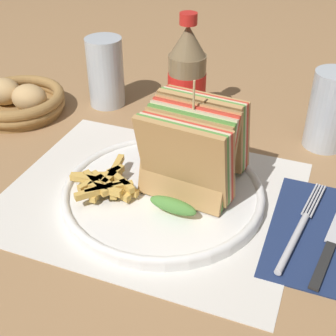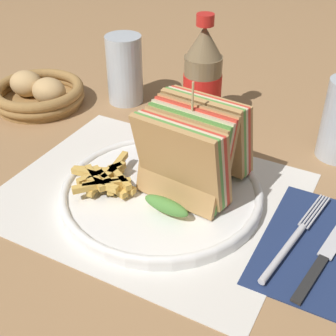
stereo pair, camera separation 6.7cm
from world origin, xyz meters
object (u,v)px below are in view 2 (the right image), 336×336
(coke_bottle_near, at_px, (203,76))
(glass_far, at_px, (125,74))
(club_sandwich, at_px, (192,151))
(fork, at_px, (290,243))
(plate_main, at_px, (161,192))
(knife, at_px, (330,249))
(bread_basket, at_px, (38,93))

(coke_bottle_near, bearing_deg, glass_far, -178.22)
(club_sandwich, bearing_deg, glass_far, 138.66)
(coke_bottle_near, relative_size, glass_far, 1.46)
(fork, xyz_separation_m, coke_bottle_near, (-0.24, 0.26, 0.07))
(fork, bearing_deg, club_sandwich, 174.72)
(fork, bearing_deg, glass_far, 156.19)
(plate_main, distance_m, knife, 0.24)
(glass_far, distance_m, bread_basket, 0.17)
(club_sandwich, bearing_deg, fork, -13.83)
(club_sandwich, xyz_separation_m, glass_far, (-0.25, 0.22, -0.02))
(bread_basket, bearing_deg, coke_bottle_near, 18.27)
(fork, height_order, coke_bottle_near, coke_bottle_near)
(club_sandwich, relative_size, fork, 0.89)
(bread_basket, bearing_deg, knife, -13.86)
(club_sandwich, relative_size, knife, 0.82)
(plate_main, bearing_deg, coke_bottle_near, 101.65)
(knife, bearing_deg, glass_far, 160.47)
(glass_far, bearing_deg, bread_basket, -145.98)
(plate_main, xyz_separation_m, glass_far, (-0.21, 0.24, 0.05))
(fork, relative_size, bread_basket, 1.12)
(glass_far, bearing_deg, coke_bottle_near, 1.78)
(plate_main, height_order, club_sandwich, club_sandwich)
(fork, relative_size, coke_bottle_near, 1.02)
(plate_main, height_order, bread_basket, bread_basket)
(knife, bearing_deg, plate_main, -170.97)
(plate_main, bearing_deg, bread_basket, 157.28)
(knife, distance_m, bread_basket, 0.61)
(plate_main, relative_size, glass_far, 2.20)
(plate_main, relative_size, club_sandwich, 1.66)
(plate_main, relative_size, bread_basket, 1.64)
(club_sandwich, relative_size, coke_bottle_near, 0.91)
(glass_far, xyz_separation_m, bread_basket, (-0.14, -0.09, -0.03))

